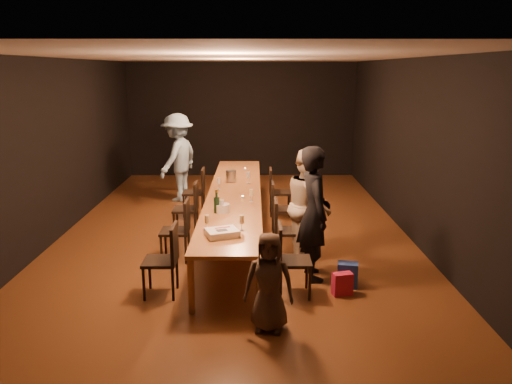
{
  "coord_description": "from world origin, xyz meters",
  "views": [
    {
      "loc": [
        0.34,
        -8.31,
        2.81
      ],
      "look_at": [
        0.37,
        -0.97,
        1.0
      ],
      "focal_mm": 35.0,
      "sensor_mm": 36.0,
      "label": 1
    }
  ],
  "objects_px": {
    "chair_right_0": "(294,260)",
    "woman_tan": "(309,205)",
    "plate_stack": "(222,208)",
    "ice_bucket": "(231,176)",
    "chair_left_1": "(175,230)",
    "birthday_cake": "(222,233)",
    "table": "(234,195)",
    "chair_left_3": "(194,192)",
    "man_blue": "(178,158)",
    "chair_left_2": "(186,209)",
    "woman_birthday": "(314,214)",
    "chair_right_3": "(280,192)",
    "child": "(269,282)",
    "chair_right_1": "(288,230)",
    "chair_right_2": "(284,208)",
    "champagne_bottle": "(217,201)",
    "chair_left_0": "(160,260)"
  },
  "relations": [
    {
      "from": "table",
      "to": "child",
      "type": "xyz_separation_m",
      "value": [
        0.5,
        -3.28,
        -0.14
      ]
    },
    {
      "from": "chair_left_2",
      "to": "ice_bucket",
      "type": "bearing_deg",
      "value": -40.57
    },
    {
      "from": "chair_right_2",
      "to": "chair_right_3",
      "type": "distance_m",
      "value": 1.2
    },
    {
      "from": "table",
      "to": "chair_right_0",
      "type": "xyz_separation_m",
      "value": [
        0.85,
        -2.4,
        -0.24
      ]
    },
    {
      "from": "man_blue",
      "to": "chair_left_2",
      "type": "bearing_deg",
      "value": 33.54
    },
    {
      "from": "woman_birthday",
      "to": "birthday_cake",
      "type": "bearing_deg",
      "value": 102.03
    },
    {
      "from": "chair_right_2",
      "to": "chair_right_3",
      "type": "height_order",
      "value": "same"
    },
    {
      "from": "plate_stack",
      "to": "ice_bucket",
      "type": "height_order",
      "value": "ice_bucket"
    },
    {
      "from": "champagne_bottle",
      "to": "plate_stack",
      "type": "bearing_deg",
      "value": 25.31
    },
    {
      "from": "chair_left_3",
      "to": "plate_stack",
      "type": "xyz_separation_m",
      "value": [
        0.72,
        -2.4,
        0.35
      ]
    },
    {
      "from": "chair_left_2",
      "to": "man_blue",
      "type": "bearing_deg",
      "value": 11.09
    },
    {
      "from": "plate_stack",
      "to": "chair_left_1",
      "type": "bearing_deg",
      "value": 179.95
    },
    {
      "from": "chair_right_0",
      "to": "champagne_bottle",
      "type": "height_order",
      "value": "champagne_bottle"
    },
    {
      "from": "man_blue",
      "to": "ice_bucket",
      "type": "bearing_deg",
      "value": 61.83
    },
    {
      "from": "chair_right_3",
      "to": "champagne_bottle",
      "type": "relative_size",
      "value": 2.63
    },
    {
      "from": "chair_left_0",
      "to": "chair_left_1",
      "type": "bearing_deg",
      "value": 0.0
    },
    {
      "from": "table",
      "to": "man_blue",
      "type": "relative_size",
      "value": 3.17
    },
    {
      "from": "chair_right_1",
      "to": "chair_right_2",
      "type": "bearing_deg",
      "value": 180.0
    },
    {
      "from": "chair_right_3",
      "to": "child",
      "type": "bearing_deg",
      "value": -4.45
    },
    {
      "from": "chair_left_1",
      "to": "woman_tan",
      "type": "relative_size",
      "value": 0.55
    },
    {
      "from": "champagne_bottle",
      "to": "ice_bucket",
      "type": "height_order",
      "value": "champagne_bottle"
    },
    {
      "from": "chair_left_3",
      "to": "champagne_bottle",
      "type": "relative_size",
      "value": 2.63
    },
    {
      "from": "chair_right_0",
      "to": "woman_birthday",
      "type": "relative_size",
      "value": 0.51
    },
    {
      "from": "chair_right_0",
      "to": "woman_tan",
      "type": "relative_size",
      "value": 0.55
    },
    {
      "from": "chair_right_1",
      "to": "champagne_bottle",
      "type": "distance_m",
      "value": 1.16
    },
    {
      "from": "chair_left_2",
      "to": "woman_tan",
      "type": "bearing_deg",
      "value": -120.6
    },
    {
      "from": "chair_right_3",
      "to": "champagne_bottle",
      "type": "distance_m",
      "value": 2.7
    },
    {
      "from": "table",
      "to": "woman_birthday",
      "type": "height_order",
      "value": "woman_birthday"
    },
    {
      "from": "woman_birthday",
      "to": "child",
      "type": "distance_m",
      "value": 1.6
    },
    {
      "from": "chair_left_2",
      "to": "ice_bucket",
      "type": "relative_size",
      "value": 4.4
    },
    {
      "from": "woman_tan",
      "to": "birthday_cake",
      "type": "xyz_separation_m",
      "value": [
        -1.22,
        -1.12,
        -0.06
      ]
    },
    {
      "from": "chair_right_3",
      "to": "table",
      "type": "bearing_deg",
      "value": -35.31
    },
    {
      "from": "chair_left_2",
      "to": "chair_left_3",
      "type": "bearing_deg",
      "value": 0.0
    },
    {
      "from": "chair_right_2",
      "to": "plate_stack",
      "type": "bearing_deg",
      "value": -39.35
    },
    {
      "from": "chair_right_2",
      "to": "chair_left_2",
      "type": "height_order",
      "value": "same"
    },
    {
      "from": "chair_right_2",
      "to": "table",
      "type": "bearing_deg",
      "value": -90.0
    },
    {
      "from": "ice_bucket",
      "to": "child",
      "type": "bearing_deg",
      "value": -81.8
    },
    {
      "from": "table",
      "to": "plate_stack",
      "type": "distance_m",
      "value": 1.21
    },
    {
      "from": "chair_left_0",
      "to": "birthday_cake",
      "type": "bearing_deg",
      "value": -82.62
    },
    {
      "from": "plate_stack",
      "to": "birthday_cake",
      "type": "bearing_deg",
      "value": -86.48
    },
    {
      "from": "chair_right_1",
      "to": "woman_tan",
      "type": "distance_m",
      "value": 0.49
    },
    {
      "from": "chair_left_0",
      "to": "woman_tan",
      "type": "distance_m",
      "value": 2.37
    },
    {
      "from": "chair_right_0",
      "to": "man_blue",
      "type": "xyz_separation_m",
      "value": [
        -2.16,
        4.76,
        0.48
      ]
    },
    {
      "from": "chair_left_3",
      "to": "plate_stack",
      "type": "height_order",
      "value": "chair_left_3"
    },
    {
      "from": "child",
      "to": "chair_left_0",
      "type": "bearing_deg",
      "value": 154.83
    },
    {
      "from": "table",
      "to": "chair_left_3",
      "type": "xyz_separation_m",
      "value": [
        -0.85,
        1.2,
        -0.24
      ]
    },
    {
      "from": "chair_right_0",
      "to": "chair_right_2",
      "type": "bearing_deg",
      "value": 180.0
    },
    {
      "from": "chair_right_2",
      "to": "plate_stack",
      "type": "relative_size",
      "value": 4.23
    },
    {
      "from": "chair_right_2",
      "to": "chair_left_1",
      "type": "height_order",
      "value": "same"
    },
    {
      "from": "man_blue",
      "to": "champagne_bottle",
      "type": "xyz_separation_m",
      "value": [
        1.1,
        -3.6,
        -0.02
      ]
    }
  ]
}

